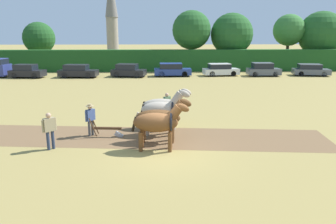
{
  "coord_description": "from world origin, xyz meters",
  "views": [
    {
      "loc": [
        -0.36,
        -14.06,
        5.33
      ],
      "look_at": [
        0.21,
        2.95,
        1.1
      ],
      "focal_mm": 35.0,
      "sensor_mm": 36.0,
      "label": 1
    }
  ],
  "objects_px": {
    "tree_left": "(39,38)",
    "parked_car_left": "(27,71)",
    "parked_car_right": "(220,70)",
    "tree_right": "(321,34)",
    "church_spire": "(112,11)",
    "draft_horse_lead_right": "(160,118)",
    "farmer_beside_team": "(167,104)",
    "tree_center_right": "(289,30)",
    "plow": "(110,131)",
    "parked_car_center_right": "(172,70)",
    "draft_horse_trail_right": "(164,106)",
    "parked_car_center": "(128,71)",
    "draft_horse_trail_left": "(162,109)",
    "farmer_at_plow": "(90,117)",
    "parked_car_far_right": "(263,70)",
    "tree_center": "(232,34)",
    "tree_center_left": "(192,30)",
    "parked_car_center_left": "(78,71)",
    "parked_car_end_right": "(311,70)",
    "farmer_onlooker_left": "(49,128)"
  },
  "relations": [
    {
      "from": "parked_car_left",
      "to": "parked_car_center_right",
      "type": "xyz_separation_m",
      "value": [
        16.99,
        0.67,
        0.02
      ]
    },
    {
      "from": "church_spire",
      "to": "tree_center_right",
      "type": "bearing_deg",
      "value": -42.57
    },
    {
      "from": "tree_center_right",
      "to": "parked_car_left",
      "type": "distance_m",
      "value": 35.89
    },
    {
      "from": "parked_car_center_left",
      "to": "farmer_at_plow",
      "type": "bearing_deg",
      "value": -69.34
    },
    {
      "from": "draft_horse_lead_right",
      "to": "draft_horse_trail_right",
      "type": "xyz_separation_m",
      "value": [
        0.21,
        2.33,
        0.04
      ]
    },
    {
      "from": "draft_horse_trail_right",
      "to": "farmer_at_plow",
      "type": "relative_size",
      "value": 1.72
    },
    {
      "from": "parked_car_center",
      "to": "tree_right",
      "type": "bearing_deg",
      "value": 29.34
    },
    {
      "from": "draft_horse_lead_right",
      "to": "parked_car_far_right",
      "type": "xyz_separation_m",
      "value": [
        12.7,
        23.77,
        -0.46
      ]
    },
    {
      "from": "parked_car_right",
      "to": "tree_right",
      "type": "bearing_deg",
      "value": 20.65
    },
    {
      "from": "parked_car_center",
      "to": "parked_car_far_right",
      "type": "xyz_separation_m",
      "value": [
        16.26,
        0.12,
        0.03
      ]
    },
    {
      "from": "plow",
      "to": "parked_car_center_right",
      "type": "xyz_separation_m",
      "value": [
        4.28,
        23.11,
        0.43
      ]
    },
    {
      "from": "tree_right",
      "to": "parked_car_left",
      "type": "bearing_deg",
      "value": -167.03
    },
    {
      "from": "draft_horse_lead_right",
      "to": "parked_car_center_left",
      "type": "xyz_separation_m",
      "value": [
        -9.44,
        23.29,
        -0.49
      ]
    },
    {
      "from": "parked_car_center_left",
      "to": "tree_center",
      "type": "bearing_deg",
      "value": 29.08
    },
    {
      "from": "tree_right",
      "to": "draft_horse_lead_right",
      "type": "distance_m",
      "value": 40.06
    },
    {
      "from": "tree_center",
      "to": "parked_car_end_right",
      "type": "height_order",
      "value": "tree_center"
    },
    {
      "from": "farmer_beside_team",
      "to": "plow",
      "type": "bearing_deg",
      "value": -87.6
    },
    {
      "from": "church_spire",
      "to": "parked_car_end_right",
      "type": "bearing_deg",
      "value": -51.16
    },
    {
      "from": "tree_right",
      "to": "church_spire",
      "type": "relative_size",
      "value": 0.45
    },
    {
      "from": "plow",
      "to": "church_spire",
      "type": "bearing_deg",
      "value": 102.34
    },
    {
      "from": "tree_center_left",
      "to": "tree_center",
      "type": "bearing_deg",
      "value": 6.4
    },
    {
      "from": "tree_left",
      "to": "parked_car_center",
      "type": "height_order",
      "value": "tree_left"
    },
    {
      "from": "tree_left",
      "to": "parked_car_right",
      "type": "xyz_separation_m",
      "value": [
        24.63,
        -9.1,
        -3.59
      ]
    },
    {
      "from": "tree_left",
      "to": "plow",
      "type": "relative_size",
      "value": 3.77
    },
    {
      "from": "tree_center_right",
      "to": "parked_car_right",
      "type": "height_order",
      "value": "tree_center_right"
    },
    {
      "from": "tree_center_left",
      "to": "parked_car_center",
      "type": "height_order",
      "value": "tree_center_left"
    },
    {
      "from": "tree_center_right",
      "to": "tree_right",
      "type": "height_order",
      "value": "tree_right"
    },
    {
      "from": "tree_right",
      "to": "parked_car_right",
      "type": "xyz_separation_m",
      "value": [
        -15.95,
        -8.04,
        -4.17
      ]
    },
    {
      "from": "farmer_beside_team",
      "to": "parked_car_right",
      "type": "height_order",
      "value": "farmer_beside_team"
    },
    {
      "from": "parked_car_far_right",
      "to": "tree_center_right",
      "type": "bearing_deg",
      "value": 55.73
    },
    {
      "from": "tree_left",
      "to": "parked_car_left",
      "type": "distance_m",
      "value": 10.77
    },
    {
      "from": "church_spire",
      "to": "tree_left",
      "type": "bearing_deg",
      "value": -105.31
    },
    {
      "from": "farmer_at_plow",
      "to": "parked_car_center",
      "type": "height_order",
      "value": "farmer_at_plow"
    },
    {
      "from": "parked_car_center",
      "to": "parked_car_end_right",
      "type": "xyz_separation_m",
      "value": [
        22.13,
        0.23,
        -0.04
      ]
    },
    {
      "from": "church_spire",
      "to": "draft_horse_lead_right",
      "type": "xyz_separation_m",
      "value": [
        9.94,
        -59.28,
        -8.3
      ]
    },
    {
      "from": "parked_car_far_right",
      "to": "tree_left",
      "type": "bearing_deg",
      "value": 163.19
    },
    {
      "from": "farmer_beside_team",
      "to": "tree_center_right",
      "type": "bearing_deg",
      "value": 100.97
    },
    {
      "from": "draft_horse_trail_left",
      "to": "farmer_at_plow",
      "type": "xyz_separation_m",
      "value": [
        -3.72,
        -0.12,
        -0.36
      ]
    },
    {
      "from": "parked_car_far_right",
      "to": "parked_car_end_right",
      "type": "height_order",
      "value": "parked_car_far_right"
    },
    {
      "from": "parked_car_left",
      "to": "parked_car_center_left",
      "type": "bearing_deg",
      "value": 8.51
    },
    {
      "from": "tree_center_right",
      "to": "parked_car_left",
      "type": "height_order",
      "value": "tree_center_right"
    },
    {
      "from": "tree_center",
      "to": "tree_center_right",
      "type": "bearing_deg",
      "value": 6.12
    },
    {
      "from": "draft_horse_trail_right",
      "to": "parked_car_center_right",
      "type": "distance_m",
      "value": 21.66
    },
    {
      "from": "tree_center_right",
      "to": "farmer_onlooker_left",
      "type": "distance_m",
      "value": 41.6
    },
    {
      "from": "tree_center",
      "to": "tree_left",
      "type": "bearing_deg",
      "value": 176.91
    },
    {
      "from": "tree_left",
      "to": "tree_right",
      "type": "relative_size",
      "value": 0.81
    },
    {
      "from": "draft_horse_lead_right",
      "to": "parked_car_far_right",
      "type": "relative_size",
      "value": 0.74
    },
    {
      "from": "draft_horse_lead_right",
      "to": "draft_horse_trail_right",
      "type": "bearing_deg",
      "value": 89.97
    },
    {
      "from": "farmer_beside_team",
      "to": "farmer_onlooker_left",
      "type": "bearing_deg",
      "value": -92.56
    },
    {
      "from": "tree_left",
      "to": "draft_horse_lead_right",
      "type": "height_order",
      "value": "tree_left"
    }
  ]
}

